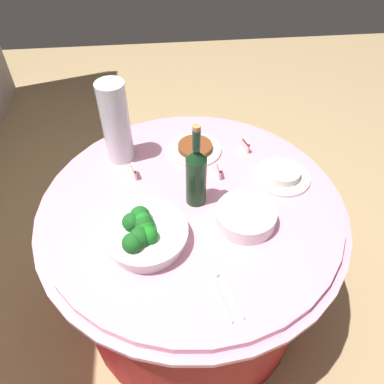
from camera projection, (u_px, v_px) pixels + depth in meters
ground_plane at (192, 300)px, 1.94m from camera, size 6.00×6.00×0.00m
buffet_table at (192, 258)px, 1.67m from camera, size 1.16×1.16×0.74m
broccoli_bowl at (144, 233)px, 1.24m from camera, size 0.28×0.28×0.12m
plate_stack at (246, 216)px, 1.32m from camera, size 0.21×0.21×0.06m
wine_bottle at (196, 175)px, 1.32m from camera, size 0.07×0.07×0.34m
decorative_fruit_vase at (116, 125)px, 1.47m from camera, size 0.11×0.11×0.34m
serving_tongs at (226, 295)px, 1.14m from camera, size 0.17×0.08×0.01m
food_plate_stir_fry at (195, 149)px, 1.60m from camera, size 0.22×0.22×0.03m
food_plate_rice at (282, 175)px, 1.49m from camera, size 0.22×0.22×0.04m
label_placard_front at (219, 170)px, 1.48m from camera, size 0.05×0.01×0.05m
label_placard_mid at (246, 145)px, 1.59m from camera, size 0.05×0.02×0.05m
label_placard_rear at (134, 171)px, 1.48m from camera, size 0.05×0.02×0.05m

